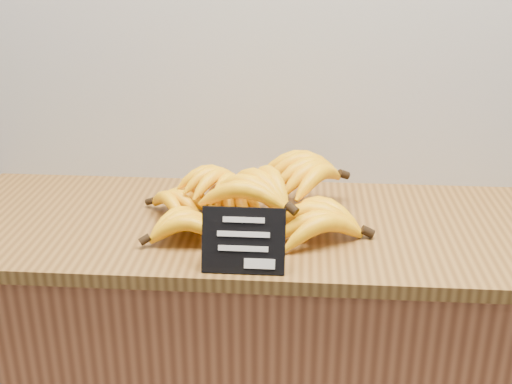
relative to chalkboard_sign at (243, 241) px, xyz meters
name	(u,v)px	position (x,y,z in m)	size (l,w,h in m)	color
counter_top	(258,226)	(0.01, 0.23, -0.08)	(1.43, 0.54, 0.03)	brown
chalkboard_sign	(243,241)	(0.00, 0.00, 0.00)	(0.16, 0.01, 0.13)	black
banana_pile	(253,199)	(0.00, 0.21, 0.00)	(0.52, 0.36, 0.13)	#FFBA0A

